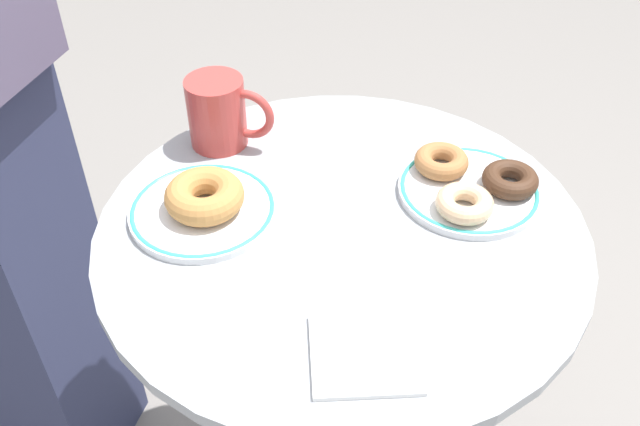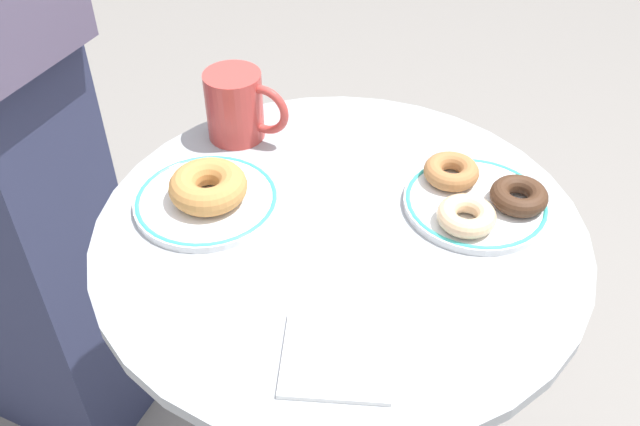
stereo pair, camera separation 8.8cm
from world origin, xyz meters
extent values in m
cylinder|color=#999EA3|center=(0.00, 0.00, 0.73)|extent=(0.63, 0.63, 0.02)
cylinder|color=#999EA3|center=(0.00, 0.00, 0.37)|extent=(0.06, 0.06, 0.70)
cylinder|color=white|center=(-0.18, 0.04, 0.75)|extent=(0.19, 0.19, 0.01)
torus|color=#38B2A8|center=(-0.18, 0.04, 0.75)|extent=(0.19, 0.19, 0.01)
cylinder|color=white|center=(0.18, 0.05, 0.75)|extent=(0.19, 0.19, 0.01)
torus|color=#38B2A8|center=(0.18, 0.05, 0.75)|extent=(0.18, 0.18, 0.01)
torus|color=#BC7F42|center=(-0.17, 0.04, 0.77)|extent=(0.14, 0.14, 0.04)
torus|color=#422819|center=(0.23, 0.04, 0.77)|extent=(0.08, 0.08, 0.02)
torus|color=#A36B3D|center=(0.15, 0.09, 0.77)|extent=(0.10, 0.10, 0.02)
torus|color=#E0B789|center=(0.16, 0.00, 0.77)|extent=(0.09, 0.09, 0.02)
cube|color=white|center=(0.00, -0.21, 0.75)|extent=(0.12, 0.11, 0.01)
cylinder|color=#B73D38|center=(-0.16, 0.20, 0.79)|extent=(0.08, 0.08, 0.10)
torus|color=#B73D38|center=(-0.11, 0.18, 0.80)|extent=(0.08, 0.04, 0.08)
camera|label=1|loc=(-0.09, -0.66, 1.34)|focal=39.21mm
camera|label=2|loc=(0.00, -0.66, 1.34)|focal=39.21mm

